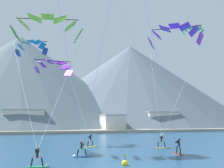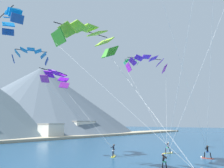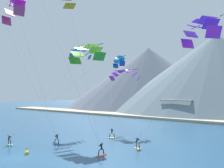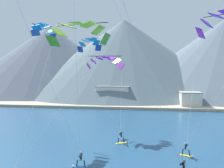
% 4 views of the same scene
% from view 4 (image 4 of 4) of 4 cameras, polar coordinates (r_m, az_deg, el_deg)
% --- Properties ---
extents(kitesurfer_near_lead, '(1.76, 0.55, 1.66)m').
position_cam_4_polar(kitesurfer_near_lead, '(27.21, -7.64, -17.45)').
color(kitesurfer_near_lead, '#337FDB').
rests_on(kitesurfer_near_lead, ground).
extents(kitesurfer_mid_center, '(1.73, 1.15, 1.75)m').
position_cam_4_polar(kitesurfer_mid_center, '(31.31, 16.90, -14.66)').
color(kitesurfer_mid_center, yellow).
rests_on(kitesurfer_mid_center, ground).
extents(kitesurfer_far_left, '(1.71, 1.21, 1.77)m').
position_cam_4_polar(kitesurfer_far_left, '(35.28, 2.39, -12.56)').
color(kitesurfer_far_left, yellow).
rests_on(kitesurfer_far_left, ground).
extents(parafoil_kite_far_left, '(6.84, 10.48, 11.38)m').
position_cam_4_polar(parafoil_kite_far_left, '(42.99, -1.54, 5.23)').
color(parafoil_kite_far_left, purple).
extents(parafoil_kite_far_right, '(8.95, 15.42, 15.38)m').
position_cam_4_polar(parafoil_kite_far_right, '(34.97, -7.75, 11.88)').
color(parafoil_kite_far_right, '#2E8F22').
extents(parafoil_kite_distant_high_outer, '(5.11, 3.94, 2.42)m').
position_cam_4_polar(parafoil_kite_distant_high_outer, '(46.18, -5.22, 9.29)').
color(parafoil_kite_distant_high_outer, '#153E93').
extents(parafoil_kite_distant_mid_solo, '(2.45, 5.14, 2.21)m').
position_cam_4_polar(parafoil_kite_distant_mid_solo, '(42.53, -15.38, 11.93)').
color(parafoil_kite_distant_mid_solo, '#244F9C').
extents(shoreline_strip, '(180.00, 10.00, 0.70)m').
position_cam_4_polar(shoreline_strip, '(70.28, 5.54, -5.04)').
color(shoreline_strip, tan).
rests_on(shoreline_strip, ground).
extents(shore_building_harbour_front, '(5.53, 6.01, 4.42)m').
position_cam_4_polar(shore_building_harbour_front, '(71.96, 17.44, -3.47)').
color(shore_building_harbour_front, silver).
rests_on(shore_building_harbour_front, ground).
extents(shore_building_promenade_mid, '(10.08, 5.26, 5.68)m').
position_cam_4_polar(shore_building_promenade_mid, '(75.36, 0.25, -2.59)').
color(shore_building_promenade_mid, silver).
rests_on(shore_building_promenade_mid, ground).
extents(mountain_peak_west_ridge, '(88.24, 88.24, 32.25)m').
position_cam_4_polar(mountain_peak_west_ridge, '(124.40, -13.77, 5.54)').
color(mountain_peak_west_ridge, slate).
rests_on(mountain_peak_west_ridge, ground).
extents(mountain_peak_east_shoulder, '(95.05, 95.05, 33.56)m').
position_cam_4_polar(mountain_peak_east_shoulder, '(113.63, 2.85, 6.22)').
color(mountain_peak_east_shoulder, slate).
rests_on(mountain_peak_east_shoulder, ground).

